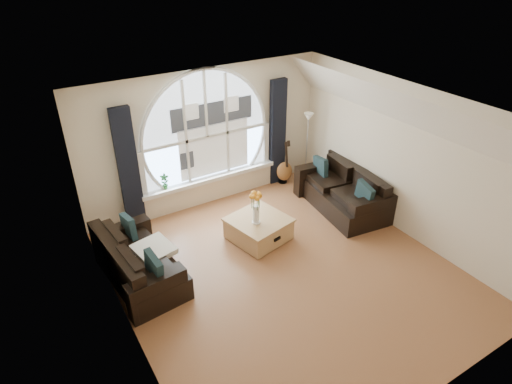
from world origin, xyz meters
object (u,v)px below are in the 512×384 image
Objects in this scene: guitar at (285,162)px; potted_plant at (165,182)px; sofa_left at (139,259)px; coffee_chest at (259,228)px; floor_lamp at (307,149)px; vase_flowers at (256,204)px; sofa_right at (342,191)px.

guitar is 2.66m from potted_plant.
guitar is (3.73, 1.42, 0.13)m from sofa_left.
floor_lamp reaches higher than coffee_chest.
potted_plant is (-3.08, 0.38, -0.09)m from floor_lamp.
coffee_chest is at bearing -57.13° from potted_plant.
coffee_chest is at bearing -6.69° from sofa_left.
coffee_chest is 2.17m from guitar.
vase_flowers is (2.05, -0.11, 0.41)m from sofa_left.
sofa_left is at bearing -123.71° from potted_plant.
coffee_chest is 0.89× the size of guitar.
vase_flowers is at bearing -124.10° from guitar.
sofa_left is 2.16m from coffee_chest.
vase_flowers is at bearing -8.88° from sofa_left.
vase_flowers is at bearing -170.07° from sofa_right.
guitar reaches higher than sofa_left.
sofa_right reaches higher than coffee_chest.
vase_flowers reaches higher than guitar.
potted_plant is (-3.02, 1.64, 0.31)m from sofa_right.
sofa_left is at bearing 176.83° from vase_flowers.
sofa_right is at bearing -28.60° from potted_plant.
potted_plant is at bearing 158.83° from sofa_right.
sofa_left is 1.97m from potted_plant.
potted_plant is (-1.07, 1.66, 0.48)m from coffee_chest.
vase_flowers reaches higher than sofa_left.
sofa_left is at bearing -145.72° from guitar.
vase_flowers is 1.99m from potted_plant.
floor_lamp reaches higher than guitar.
sofa_right is at bearing 2.49° from vase_flowers.
guitar is at bearing 158.15° from floor_lamp.
floor_lamp is at bearing 94.45° from sofa_right.
floor_lamp is at bearing 20.33° from coffee_chest.
sofa_right is at bearing -92.98° from floor_lamp.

